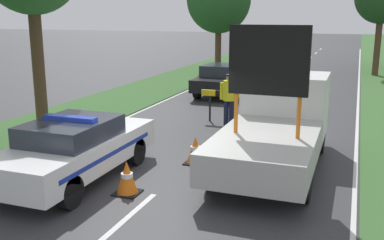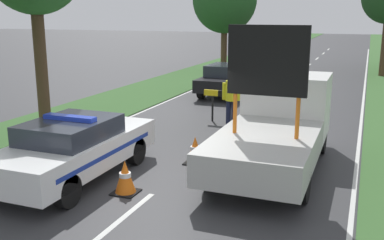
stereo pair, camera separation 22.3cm
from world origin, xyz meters
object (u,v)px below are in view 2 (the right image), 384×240
object	(u,v)px
police_car	(75,147)
work_truck	(277,123)
traffic_cone_centre_front	(195,150)
queued_car_wagon_maroon	(259,64)
queued_car_sedan_black	(227,79)
road_barrier	(247,98)
police_officer	(231,95)
pedestrian_civilian	(260,100)
traffic_cone_near_police	(125,177)

from	to	relation	value
police_car	work_truck	bearing A→B (deg)	30.35
traffic_cone_centre_front	queued_car_wagon_maroon	world-z (taller)	queued_car_wagon_maroon
queued_car_sedan_black	work_truck	bearing A→B (deg)	114.30
work_truck	road_barrier	size ratio (longest dim) A/B	1.80
work_truck	road_barrier	bearing A→B (deg)	-64.28
work_truck	police_officer	distance (m)	3.90
road_barrier	queued_car_wagon_maroon	bearing A→B (deg)	95.70
road_barrier	police_officer	size ratio (longest dim) A/B	1.73
road_barrier	traffic_cone_centre_front	xyz separation A→B (m)	(-0.16, -4.54, -0.58)
police_car	traffic_cone_centre_front	world-z (taller)	police_car
traffic_cone_centre_front	queued_car_wagon_maroon	size ratio (longest dim) A/B	0.17
pedestrian_civilian	queued_car_sedan_black	size ratio (longest dim) A/B	0.38
police_car	road_barrier	world-z (taller)	police_car
police_car	traffic_cone_centre_front	size ratio (longest dim) A/B	6.55
police_officer	traffic_cone_near_police	distance (m)	6.42
traffic_cone_near_police	queued_car_sedan_black	xyz separation A→B (m)	(-1.47, 12.11, 0.40)
work_truck	traffic_cone_centre_front	world-z (taller)	work_truck
police_officer	traffic_cone_centre_front	bearing A→B (deg)	66.30
traffic_cone_near_police	road_barrier	bearing A→B (deg)	83.06
traffic_cone_near_police	queued_car_wagon_maroon	world-z (taller)	queued_car_wagon_maroon
police_officer	traffic_cone_near_police	xyz separation A→B (m)	(-0.44, -6.37, -0.71)
traffic_cone_centre_front	police_officer	bearing A→B (deg)	93.51
traffic_cone_near_police	queued_car_wagon_maroon	xyz separation A→B (m)	(-1.54, 18.91, 0.41)
work_truck	road_barrier	world-z (taller)	work_truck
queued_car_wagon_maroon	road_barrier	bearing A→B (deg)	101.22
police_officer	pedestrian_civilian	size ratio (longest dim) A/B	1.10
road_barrier	traffic_cone_near_police	distance (m)	6.97
police_officer	road_barrier	bearing A→B (deg)	-154.56
traffic_cone_near_police	queued_car_sedan_black	distance (m)	12.20
traffic_cone_near_police	traffic_cone_centre_front	bearing A→B (deg)	73.81
police_car	queued_car_wagon_maroon	distance (m)	18.56
police_officer	pedestrian_civilian	world-z (taller)	police_officer
pedestrian_civilian	traffic_cone_centre_front	bearing A→B (deg)	-78.57
pedestrian_civilian	queued_car_sedan_black	xyz separation A→B (m)	(-2.82, 5.55, -0.20)
police_car	queued_car_wagon_maroon	size ratio (longest dim) A/B	1.14
work_truck	road_barrier	xyz separation A→B (m)	(-1.75, 3.78, -0.12)
police_car	police_officer	bearing A→B (deg)	68.43
traffic_cone_centre_front	road_barrier	bearing A→B (deg)	88.03
road_barrier	traffic_cone_centre_front	world-z (taller)	road_barrier
queued_car_sedan_black	queued_car_wagon_maroon	distance (m)	6.80
road_barrier	pedestrian_civilian	world-z (taller)	pedestrian_civilian
road_barrier	queued_car_sedan_black	world-z (taller)	queued_car_sedan_black
traffic_cone_centre_front	queued_car_sedan_black	world-z (taller)	queued_car_sedan_black
queued_car_wagon_maroon	traffic_cone_near_police	bearing A→B (deg)	94.67
police_car	pedestrian_civilian	world-z (taller)	pedestrian_civilian
work_truck	queued_car_wagon_maroon	bearing A→B (deg)	-74.50
work_truck	queued_car_sedan_black	xyz separation A→B (m)	(-4.06, 8.99, -0.30)
road_barrier	pedestrian_civilian	xyz separation A→B (m)	(0.52, -0.34, 0.02)
work_truck	police_officer	xyz separation A→B (m)	(-2.16, 3.25, 0.02)
queued_car_sedan_black	road_barrier	bearing A→B (deg)	113.85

